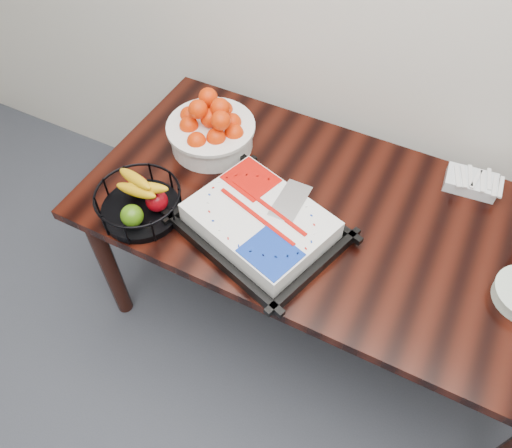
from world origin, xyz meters
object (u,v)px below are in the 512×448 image
at_px(cake_tray, 260,224).
at_px(tangerine_bowl, 211,127).
at_px(fruit_basket, 139,201).
at_px(table, 330,228).

height_order(cake_tray, tangerine_bowl, tangerine_bowl).
bearing_deg(fruit_basket, table, 26.82).
height_order(table, fruit_basket, fruit_basket).
xyz_separation_m(cake_tray, fruit_basket, (-0.41, -0.11, 0.02)).
distance_m(table, cake_tray, 0.30).
relative_size(table, cake_tray, 2.95).
distance_m(table, tangerine_bowl, 0.60).
xyz_separation_m(table, fruit_basket, (-0.61, -0.31, 0.15)).
height_order(tangerine_bowl, fruit_basket, tangerine_bowl).
height_order(table, tangerine_bowl, tangerine_bowl).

